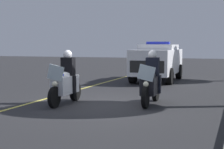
# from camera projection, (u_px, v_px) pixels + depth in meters

# --- Properties ---
(ground_plane) EXTENTS (80.00, 80.00, 0.00)m
(ground_plane) POSITION_uv_depth(u_px,v_px,m) (104.00, 105.00, 11.24)
(ground_plane) COLOR #28282B
(lane_stripe_center) EXTENTS (48.00, 0.12, 0.01)m
(lane_stripe_center) POSITION_uv_depth(u_px,v_px,m) (39.00, 101.00, 12.04)
(lane_stripe_center) COLOR #E0D14C
(lane_stripe_center) RESTS_ON ground
(police_motorcycle_lead_left) EXTENTS (2.14, 0.57, 1.72)m
(police_motorcycle_lead_left) POSITION_uv_depth(u_px,v_px,m) (66.00, 82.00, 11.34)
(police_motorcycle_lead_left) COLOR black
(police_motorcycle_lead_left) RESTS_ON ground
(police_motorcycle_lead_right) EXTENTS (2.14, 0.57, 1.72)m
(police_motorcycle_lead_right) POSITION_uv_depth(u_px,v_px,m) (151.00, 82.00, 11.29)
(police_motorcycle_lead_right) COLOR black
(police_motorcycle_lead_right) RESTS_ON ground
(police_suv) EXTENTS (4.94, 2.15, 2.05)m
(police_suv) POSITION_uv_depth(u_px,v_px,m) (158.00, 61.00, 18.63)
(police_suv) COLOR silver
(police_suv) RESTS_ON ground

